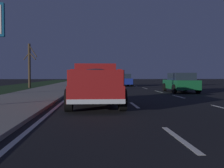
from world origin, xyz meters
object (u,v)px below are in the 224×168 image
object	(u,v)px
sedan_green	(181,82)
sedan_blue	(123,80)
bare_tree_far	(30,65)
pickup_truck	(95,84)

from	to	relation	value
sedan_green	sedan_blue	world-z (taller)	same
sedan_blue	bare_tree_far	bearing A→B (deg)	106.71
sedan_green	pickup_truck	bearing A→B (deg)	142.86
sedan_green	sedan_blue	size ratio (longest dim) A/B	1.00
sedan_green	bare_tree_far	bearing A→B (deg)	57.15
pickup_truck	sedan_blue	world-z (taller)	pickup_truck
sedan_green	bare_tree_far	distance (m)	16.68
sedan_blue	pickup_truck	bearing A→B (deg)	170.63
pickup_truck	bare_tree_far	bearing A→B (deg)	21.70
pickup_truck	sedan_blue	bearing A→B (deg)	-9.37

